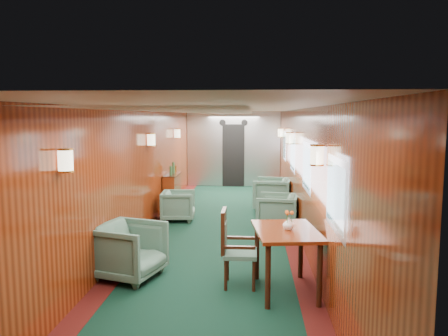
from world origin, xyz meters
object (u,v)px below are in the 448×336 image
armchair_left_near (129,251)px  armchair_right_far (272,194)px  armchair_left_far (178,206)px  dining_table (286,240)px  armchair_right_near (277,212)px  credenza (172,191)px  side_chair (233,245)px

armchair_left_near → armchair_right_far: bearing=-8.6°
armchair_left_far → armchair_right_far: 2.38m
dining_table → armchair_right_near: 3.12m
armchair_left_far → armchair_right_near: size_ratio=0.89×
dining_table → credenza: credenza is taller
side_chair → armchair_right_near: size_ratio=1.31×
armchair_left_far → side_chair: bearing=-163.0°
dining_table → side_chair: (-0.69, 0.17, -0.13)m
dining_table → credenza: bearing=108.7°
side_chair → armchair_right_near: 3.03m
armchair_left_near → armchair_left_far: size_ratio=1.21×
credenza → armchair_left_near: size_ratio=1.33×
armchair_left_near → dining_table: bearing=-82.4°
armchair_left_near → armchair_left_far: armchair_left_near is taller
dining_table → armchair_right_near: (0.06, 3.11, -0.33)m
credenza → armchair_right_near: bearing=-36.5°
armchair_left_far → armchair_right_near: 2.21m
dining_table → credenza: size_ratio=1.05×
dining_table → armchair_right_far: size_ratio=1.38×
credenza → armchair_left_far: size_ratio=1.61×
side_chair → armchair_right_far: bearing=81.7°
armchair_left_far → credenza: bearing=13.2°
armchair_left_far → armchair_right_far: (2.09, 1.14, 0.07)m
armchair_left_far → armchair_right_far: bearing=-65.0°
armchair_left_near → armchair_left_far: bearing=15.3°
armchair_left_near → armchair_left_far: (0.11, 3.41, -0.07)m
side_chair → armchair_left_far: 3.86m
side_chair → armchair_right_far: 4.80m
side_chair → credenza: bearing=110.1°
armchair_left_near → armchair_right_near: (2.22, 2.74, -0.03)m
dining_table → armchair_left_near: 2.21m
credenza → armchair_left_near: bearing=-87.1°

